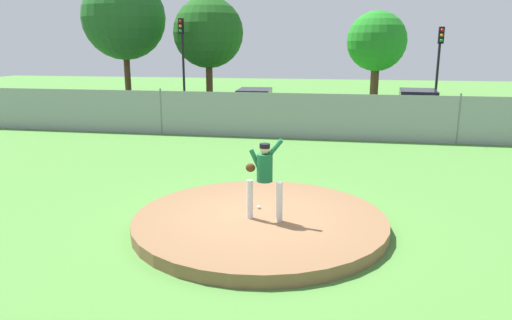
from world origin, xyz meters
TOP-DOWN VIEW (x-y plane):
  - ground_plane at (0.00, 6.00)m, footprint 80.00×80.00m
  - asphalt_strip at (0.00, 14.50)m, footprint 44.00×7.00m
  - pitchers_mound at (0.00, 0.00)m, footprint 5.31×5.31m
  - pitcher_youth at (0.12, -0.20)m, footprint 0.78×0.32m
  - baseball at (-0.10, 0.45)m, footprint 0.07×0.07m
  - chainlink_fence at (0.00, 10.00)m, footprint 30.38×0.07m
  - parked_car_slate at (-2.74, 14.19)m, footprint 2.00×4.26m
  - parked_car_navy at (5.10, 14.08)m, footprint 2.08×4.39m
  - traffic_cone_orange at (3.55, 14.81)m, footprint 0.40×0.40m
  - traffic_light_near at (-7.95, 18.59)m, footprint 0.28×0.46m
  - traffic_light_far at (6.76, 18.83)m, footprint 0.28×0.46m
  - tree_tall_centre at (-12.85, 21.31)m, footprint 5.47×5.47m
  - tree_broad_left at (-7.10, 21.32)m, footprint 4.52×4.52m
  - tree_slender_far at (3.75, 24.88)m, footprint 4.04×4.04m

SIDE VIEW (x-z plane):
  - ground_plane at x=0.00m, z-range 0.00..0.00m
  - asphalt_strip at x=0.00m, z-range 0.00..0.01m
  - pitchers_mound at x=0.00m, z-range 0.00..0.25m
  - traffic_cone_orange at x=3.55m, z-range -0.01..0.54m
  - baseball at x=-0.10m, z-range 0.25..0.32m
  - parked_car_slate at x=-2.74m, z-range -0.03..1.59m
  - parked_car_navy at x=5.10m, z-range -0.04..1.68m
  - chainlink_fence at x=0.00m, z-range -0.05..1.91m
  - pitcher_youth at x=0.12m, z-range 0.38..2.10m
  - traffic_light_far at x=6.76m, z-range 0.88..5.61m
  - traffic_light_near at x=-7.95m, z-range 0.94..6.25m
  - tree_slender_far at x=3.75m, z-range 0.97..7.03m
  - tree_broad_left at x=-7.10m, z-range 1.13..7.94m
  - tree_tall_centre at x=-12.85m, z-range 1.38..9.63m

